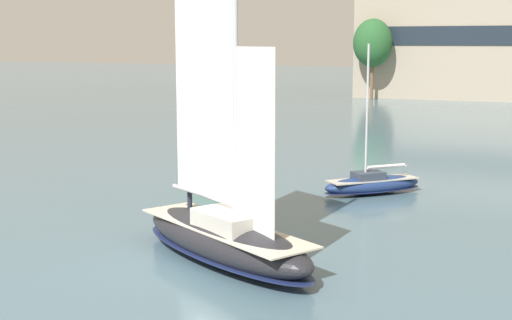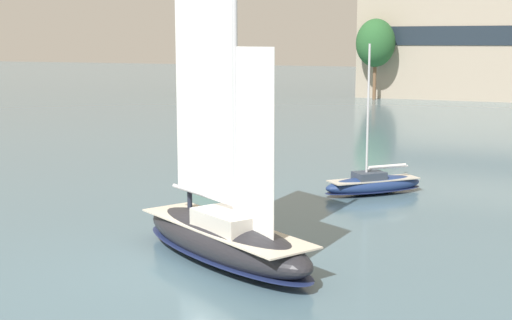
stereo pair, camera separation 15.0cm
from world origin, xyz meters
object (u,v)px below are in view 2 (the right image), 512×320
Objects in this scene: sailboat_main at (224,233)px; sailboat_moored_mid_channel at (373,184)px; tree_shore_left at (208,14)px; tree_shore_center at (376,43)px.

sailboat_main is 14.04m from sailboat_moored_mid_channel.
sailboat_moored_mid_channel is (2.12, 13.87, -0.52)m from sailboat_main.
tree_shore_left reaches higher than tree_shore_center.
tree_shore_left is 73.67m from sailboat_moored_mid_channel.
tree_shore_left is 2.17× the size of sailboat_moored_mid_channel.
sailboat_moored_mid_channel is at bearing -75.61° from tree_shore_center.
tree_shore_left reaches higher than sailboat_main.
sailboat_main is (13.67, -75.43, -6.78)m from tree_shore_center.
tree_shore_left is 1.30× the size of sailboat_main.
tree_shore_center is 1.40× the size of sailboat_moored_mid_channel.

